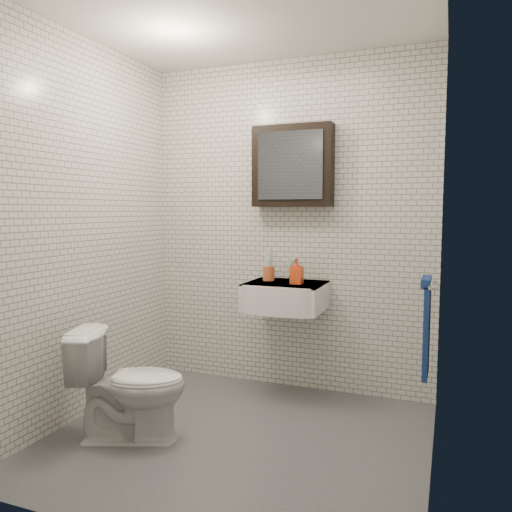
% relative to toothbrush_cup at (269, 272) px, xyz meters
% --- Properties ---
extents(ground, '(2.20, 2.00, 0.01)m').
position_rel_toothbrush_cup_xyz_m(ground, '(0.10, -0.83, -0.91)').
color(ground, '#4A4D52').
rests_on(ground, ground).
extents(room_shell, '(2.22, 2.02, 2.51)m').
position_rel_toothbrush_cup_xyz_m(room_shell, '(0.10, -0.83, 0.56)').
color(room_shell, silver).
rests_on(room_shell, ground).
extents(washbasin, '(0.55, 0.50, 0.20)m').
position_rel_toothbrush_cup_xyz_m(washbasin, '(0.15, -0.10, -0.15)').
color(washbasin, white).
rests_on(washbasin, room_shell).
extents(faucet, '(0.06, 0.20, 0.15)m').
position_rel_toothbrush_cup_xyz_m(faucet, '(0.15, 0.10, 0.01)').
color(faucet, silver).
rests_on(faucet, washbasin).
extents(mirror_cabinet, '(0.60, 0.15, 0.60)m').
position_rel_toothbrush_cup_xyz_m(mirror_cabinet, '(0.15, 0.09, 0.79)').
color(mirror_cabinet, black).
rests_on(mirror_cabinet, room_shell).
extents(towel_rail, '(0.09, 0.30, 0.58)m').
position_rel_toothbrush_cup_xyz_m(towel_rail, '(1.15, -0.48, -0.19)').
color(towel_rail, silver).
rests_on(towel_rail, room_shell).
extents(toothbrush_cup, '(0.09, 0.09, 0.24)m').
position_rel_toothbrush_cup_xyz_m(toothbrush_cup, '(0.00, 0.00, 0.00)').
color(toothbrush_cup, '#CC5D33').
rests_on(toothbrush_cup, washbasin).
extents(soap_bottle, '(0.08, 0.09, 0.18)m').
position_rel_toothbrush_cup_xyz_m(soap_bottle, '(0.25, -0.09, 0.03)').
color(soap_bottle, orange).
rests_on(soap_bottle, washbasin).
extents(toilet, '(0.75, 0.57, 0.67)m').
position_rel_toothbrush_cup_xyz_m(toilet, '(-0.50, -1.06, -0.57)').
color(toilet, white).
rests_on(toilet, ground).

